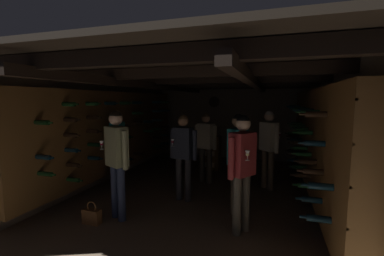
{
  "coord_description": "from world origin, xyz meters",
  "views": [
    {
      "loc": [
        1.37,
        -4.94,
        1.87
      ],
      "look_at": [
        -0.19,
        -0.06,
        1.3
      ],
      "focal_mm": 24.02,
      "sensor_mm": 36.0,
      "label": 1
    }
  ],
  "objects_px": {
    "display_bottle": "(207,131)",
    "person_guest_rear_center": "(206,141)",
    "wine_crate_stack": "(210,152)",
    "person_guest_mid_right": "(238,154)",
    "person_host_center": "(183,150)",
    "handbag": "(92,216)",
    "person_guest_far_right": "(269,142)",
    "person_guest_near_left": "(117,154)",
    "person_guest_mid_left": "(118,143)",
    "person_guest_near_right": "(242,163)"
  },
  "relations": [
    {
      "from": "person_guest_rear_center",
      "to": "person_guest_near_left",
      "type": "height_order",
      "value": "person_guest_near_left"
    },
    {
      "from": "wine_crate_stack",
      "to": "handbag",
      "type": "bearing_deg",
      "value": -105.09
    },
    {
      "from": "wine_crate_stack",
      "to": "person_host_center",
      "type": "height_order",
      "value": "person_host_center"
    },
    {
      "from": "person_guest_far_right",
      "to": "display_bottle",
      "type": "bearing_deg",
      "value": 144.22
    },
    {
      "from": "display_bottle",
      "to": "person_guest_rear_center",
      "type": "distance_m",
      "value": 1.19
    },
    {
      "from": "person_guest_near_left",
      "to": "person_guest_far_right",
      "type": "bearing_deg",
      "value": 44.28
    },
    {
      "from": "person_host_center",
      "to": "person_guest_far_right",
      "type": "height_order",
      "value": "person_guest_far_right"
    },
    {
      "from": "wine_crate_stack",
      "to": "person_guest_mid_right",
      "type": "distance_m",
      "value": 2.76
    },
    {
      "from": "person_guest_rear_center",
      "to": "person_guest_mid_left",
      "type": "distance_m",
      "value": 1.9
    },
    {
      "from": "person_host_center",
      "to": "person_guest_rear_center",
      "type": "relative_size",
      "value": 1.02
    },
    {
      "from": "person_guest_near_left",
      "to": "person_guest_mid_right",
      "type": "xyz_separation_m",
      "value": [
        1.74,
        0.82,
        -0.05
      ]
    },
    {
      "from": "display_bottle",
      "to": "person_guest_mid_right",
      "type": "bearing_deg",
      "value": -64.86
    },
    {
      "from": "person_guest_mid_right",
      "to": "display_bottle",
      "type": "bearing_deg",
      "value": 115.14
    },
    {
      "from": "person_guest_mid_left",
      "to": "person_guest_mid_right",
      "type": "distance_m",
      "value": 2.42
    },
    {
      "from": "person_host_center",
      "to": "handbag",
      "type": "bearing_deg",
      "value": -128.2
    },
    {
      "from": "person_guest_mid_left",
      "to": "person_guest_near_left",
      "type": "relative_size",
      "value": 0.97
    },
    {
      "from": "person_guest_far_right",
      "to": "handbag",
      "type": "bearing_deg",
      "value": -135.91
    },
    {
      "from": "person_guest_mid_left",
      "to": "person_guest_mid_right",
      "type": "bearing_deg",
      "value": -5.07
    },
    {
      "from": "person_guest_near_right",
      "to": "person_host_center",
      "type": "bearing_deg",
      "value": 143.82
    },
    {
      "from": "person_guest_near_right",
      "to": "display_bottle",
      "type": "bearing_deg",
      "value": 112.75
    },
    {
      "from": "display_bottle",
      "to": "person_host_center",
      "type": "distance_m",
      "value": 2.3
    },
    {
      "from": "person_host_center",
      "to": "person_guest_mid_right",
      "type": "xyz_separation_m",
      "value": [
        1.02,
        -0.2,
        0.03
      ]
    },
    {
      "from": "person_guest_mid_right",
      "to": "handbag",
      "type": "bearing_deg",
      "value": -151.81
    },
    {
      "from": "person_guest_mid_left",
      "to": "wine_crate_stack",
      "type": "bearing_deg",
      "value": 59.33
    },
    {
      "from": "person_guest_near_right",
      "to": "person_guest_mid_right",
      "type": "relative_size",
      "value": 1.01
    },
    {
      "from": "display_bottle",
      "to": "person_guest_mid_right",
      "type": "height_order",
      "value": "person_guest_mid_right"
    },
    {
      "from": "person_guest_far_right",
      "to": "handbag",
      "type": "distance_m",
      "value": 3.57
    },
    {
      "from": "wine_crate_stack",
      "to": "person_guest_mid_right",
      "type": "xyz_separation_m",
      "value": [
        1.06,
        -2.49,
        0.54
      ]
    },
    {
      "from": "person_guest_near_right",
      "to": "person_guest_rear_center",
      "type": "distance_m",
      "value": 2.26
    },
    {
      "from": "handbag",
      "to": "person_guest_far_right",
      "type": "bearing_deg",
      "value": 44.09
    },
    {
      "from": "person_guest_near_left",
      "to": "person_guest_mid_left",
      "type": "bearing_deg",
      "value": 123.21
    },
    {
      "from": "person_guest_near_right",
      "to": "person_guest_far_right",
      "type": "distance_m",
      "value": 2.0
    },
    {
      "from": "person_guest_far_right",
      "to": "person_guest_near_left",
      "type": "height_order",
      "value": "person_guest_near_left"
    },
    {
      "from": "person_guest_far_right",
      "to": "person_guest_near_left",
      "type": "distance_m",
      "value": 3.06
    },
    {
      "from": "wine_crate_stack",
      "to": "person_guest_rear_center",
      "type": "bearing_deg",
      "value": -81.47
    },
    {
      "from": "person_guest_mid_left",
      "to": "handbag",
      "type": "height_order",
      "value": "person_guest_mid_left"
    },
    {
      "from": "person_guest_mid_right",
      "to": "person_guest_near_right",
      "type": "bearing_deg",
      "value": -77.04
    },
    {
      "from": "person_guest_mid_left",
      "to": "handbag",
      "type": "relative_size",
      "value": 4.77
    },
    {
      "from": "display_bottle",
      "to": "person_host_center",
      "type": "xyz_separation_m",
      "value": [
        0.15,
        -2.3,
        -0.08
      ]
    },
    {
      "from": "wine_crate_stack",
      "to": "person_host_center",
      "type": "xyz_separation_m",
      "value": [
        0.04,
        -2.3,
        0.51
      ]
    },
    {
      "from": "wine_crate_stack",
      "to": "person_guest_mid_left",
      "type": "xyz_separation_m",
      "value": [
        -1.35,
        -2.28,
        0.55
      ]
    },
    {
      "from": "display_bottle",
      "to": "person_guest_near_right",
      "type": "height_order",
      "value": "person_guest_near_right"
    },
    {
      "from": "person_guest_rear_center",
      "to": "person_guest_mid_left",
      "type": "relative_size",
      "value": 0.95
    },
    {
      "from": "display_bottle",
      "to": "person_guest_near_left",
      "type": "bearing_deg",
      "value": -99.71
    },
    {
      "from": "display_bottle",
      "to": "person_guest_near_left",
      "type": "relative_size",
      "value": 0.21
    },
    {
      "from": "person_guest_rear_center",
      "to": "person_guest_near_left",
      "type": "relative_size",
      "value": 0.92
    },
    {
      "from": "wine_crate_stack",
      "to": "person_guest_rear_center",
      "type": "relative_size",
      "value": 0.57
    },
    {
      "from": "person_guest_near_left",
      "to": "person_guest_mid_right",
      "type": "relative_size",
      "value": 1.04
    },
    {
      "from": "person_guest_far_right",
      "to": "person_guest_near_left",
      "type": "xyz_separation_m",
      "value": [
        -2.19,
        -2.14,
        0.05
      ]
    },
    {
      "from": "person_guest_near_left",
      "to": "handbag",
      "type": "distance_m",
      "value": 1.0
    }
  ]
}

